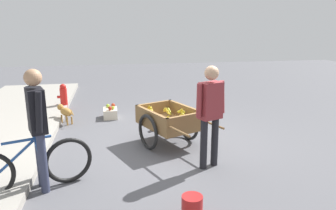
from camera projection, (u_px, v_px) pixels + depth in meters
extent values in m
plane|color=#56565B|center=(168.00, 144.00, 5.98)|extent=(24.00, 24.00, 0.00)
cube|color=olive|center=(169.00, 123.00, 5.87)|extent=(1.32, 1.16, 0.10)
cube|color=olive|center=(154.00, 108.00, 6.25)|extent=(0.36, 0.76, 0.24)
cube|color=olive|center=(185.00, 122.00, 5.41)|extent=(0.36, 0.76, 0.24)
cube|color=olive|center=(151.00, 118.00, 5.63)|extent=(1.04, 0.48, 0.24)
cube|color=olive|center=(185.00, 112.00, 6.02)|extent=(1.04, 0.48, 0.24)
torus|color=black|center=(148.00, 132.00, 5.66)|extent=(0.61, 0.30, 0.64)
torus|color=black|center=(188.00, 124.00, 6.12)|extent=(0.61, 0.30, 0.64)
cylinder|color=#9E9EA8|center=(169.00, 128.00, 5.89)|extent=(0.37, 0.83, 0.04)
cylinder|color=olive|center=(179.00, 131.00, 4.98)|extent=(0.52, 0.24, 0.04)
cylinder|color=olive|center=(213.00, 124.00, 5.34)|extent=(0.52, 0.24, 0.04)
cylinder|color=#9E9EA8|center=(156.00, 128.00, 6.31)|extent=(0.04, 0.04, 0.35)
ellipsoid|color=gold|center=(170.00, 111.00, 6.17)|extent=(0.17, 0.08, 0.15)
ellipsoid|color=gold|center=(169.00, 111.00, 6.18)|extent=(0.19, 0.11, 0.09)
ellipsoid|color=gold|center=(168.00, 110.00, 6.19)|extent=(0.19, 0.06, 0.08)
ellipsoid|color=gold|center=(168.00, 109.00, 6.19)|extent=(0.18, 0.05, 0.12)
ellipsoid|color=gold|center=(169.00, 121.00, 5.66)|extent=(0.18, 0.07, 0.14)
ellipsoid|color=gold|center=(168.00, 120.00, 5.66)|extent=(0.17, 0.15, 0.10)
ellipsoid|color=gold|center=(168.00, 120.00, 5.67)|extent=(0.18, 0.12, 0.05)
ellipsoid|color=gold|center=(167.00, 119.00, 5.67)|extent=(0.19, 0.06, 0.10)
ellipsoid|color=gold|center=(166.00, 118.00, 5.67)|extent=(0.15, 0.14, 0.15)
ellipsoid|color=gold|center=(167.00, 111.00, 5.88)|extent=(0.17, 0.12, 0.14)
ellipsoid|color=gold|center=(166.00, 110.00, 5.89)|extent=(0.18, 0.11, 0.05)
ellipsoid|color=gold|center=(165.00, 110.00, 5.90)|extent=(0.18, 0.07, 0.14)
ellipsoid|color=gold|center=(194.00, 121.00, 5.67)|extent=(0.18, 0.10, 0.14)
ellipsoid|color=gold|center=(193.00, 120.00, 5.69)|extent=(0.18, 0.13, 0.05)
ellipsoid|color=gold|center=(192.00, 119.00, 5.70)|extent=(0.18, 0.09, 0.13)
ellipsoid|color=gold|center=(151.00, 110.00, 5.98)|extent=(0.17, 0.05, 0.14)
ellipsoid|color=gold|center=(151.00, 110.00, 5.99)|extent=(0.19, 0.10, 0.10)
ellipsoid|color=gold|center=(150.00, 109.00, 5.99)|extent=(0.18, 0.05, 0.05)
ellipsoid|color=gold|center=(150.00, 108.00, 5.99)|extent=(0.19, 0.12, 0.10)
ellipsoid|color=gold|center=(149.00, 108.00, 6.00)|extent=(0.17, 0.05, 0.15)
ellipsoid|color=gold|center=(182.00, 113.00, 5.88)|extent=(0.17, 0.05, 0.15)
ellipsoid|color=gold|center=(181.00, 112.00, 5.90)|extent=(0.17, 0.16, 0.05)
ellipsoid|color=gold|center=(181.00, 111.00, 5.91)|extent=(0.19, 0.10, 0.13)
ellipsoid|color=gold|center=(183.00, 113.00, 5.81)|extent=(0.17, 0.10, 0.15)
ellipsoid|color=gold|center=(182.00, 112.00, 5.82)|extent=(0.19, 0.09, 0.08)
ellipsoid|color=gold|center=(181.00, 112.00, 5.82)|extent=(0.16, 0.17, 0.09)
ellipsoid|color=gold|center=(180.00, 111.00, 5.83)|extent=(0.18, 0.10, 0.14)
ellipsoid|color=gold|center=(183.00, 118.00, 5.64)|extent=(0.18, 0.05, 0.13)
ellipsoid|color=gold|center=(183.00, 118.00, 5.64)|extent=(0.19, 0.12, 0.10)
ellipsoid|color=gold|center=(182.00, 117.00, 5.64)|extent=(0.16, 0.16, 0.05)
ellipsoid|color=gold|center=(181.00, 116.00, 5.65)|extent=(0.19, 0.09, 0.09)
ellipsoid|color=gold|center=(181.00, 116.00, 5.65)|extent=(0.17, 0.10, 0.15)
cylinder|color=black|center=(204.00, 144.00, 4.88)|extent=(0.11, 0.11, 0.79)
cylinder|color=black|center=(215.00, 141.00, 5.00)|extent=(0.11, 0.11, 0.79)
cube|color=maroon|center=(211.00, 101.00, 4.77)|extent=(0.32, 0.39, 0.56)
sphere|color=tan|center=(212.00, 73.00, 4.67)|extent=(0.21, 0.21, 0.21)
cylinder|color=maroon|center=(199.00, 101.00, 4.65)|extent=(0.08, 0.08, 0.50)
cylinder|color=maroon|center=(222.00, 97.00, 4.88)|extent=(0.08, 0.11, 0.51)
torus|color=black|center=(69.00, 160.00, 4.46)|extent=(0.28, 0.64, 0.66)
cylinder|color=#234C93|center=(27.00, 140.00, 4.12)|extent=(0.24, 0.58, 0.04)
cylinder|color=#234C93|center=(38.00, 151.00, 4.22)|extent=(0.07, 0.11, 0.45)
cylinder|color=#234C93|center=(14.00, 159.00, 4.09)|extent=(0.21, 0.51, 0.43)
ellipsoid|color=black|center=(38.00, 132.00, 4.16)|extent=(0.20, 0.08, 0.06)
cylinder|color=#333851|center=(43.00, 164.00, 4.18)|extent=(0.11, 0.11, 0.81)
cylinder|color=#333851|center=(40.00, 158.00, 4.36)|extent=(0.11, 0.11, 0.81)
cube|color=black|center=(36.00, 111.00, 4.10)|extent=(0.39, 0.30, 0.58)
sphere|color=tan|center=(33.00, 78.00, 3.99)|extent=(0.22, 0.22, 0.22)
cylinder|color=black|center=(39.00, 112.00, 3.91)|extent=(0.08, 0.11, 0.52)
cylinder|color=black|center=(34.00, 105.00, 4.27)|extent=(0.08, 0.16, 0.53)
ellipsoid|color=#AD7A38|center=(66.00, 112.00, 7.11)|extent=(0.47, 0.39, 0.18)
sphere|color=#AD7A38|center=(60.00, 107.00, 7.29)|extent=(0.14, 0.14, 0.14)
cylinder|color=#AD7A38|center=(72.00, 113.00, 6.91)|extent=(0.10, 0.08, 0.12)
cylinder|color=#AD7A38|center=(62.00, 119.00, 7.21)|extent=(0.04, 0.04, 0.18)
cylinder|color=#AD7A38|center=(66.00, 118.00, 7.29)|extent=(0.04, 0.04, 0.18)
cylinder|color=#AD7A38|center=(67.00, 121.00, 7.03)|extent=(0.04, 0.04, 0.18)
cylinder|color=#AD7A38|center=(72.00, 120.00, 7.10)|extent=(0.04, 0.04, 0.18)
cylinder|color=red|center=(64.00, 99.00, 8.31)|extent=(0.18, 0.18, 0.55)
sphere|color=red|center=(63.00, 87.00, 8.23)|extent=(0.16, 0.16, 0.16)
cylinder|color=red|center=(64.00, 96.00, 8.40)|extent=(0.10, 0.07, 0.07)
cylinder|color=red|center=(59.00, 97.00, 8.28)|extent=(0.07, 0.10, 0.07)
cylinder|color=#B21E1E|center=(192.00, 207.00, 3.67)|extent=(0.25, 0.25, 0.28)
cube|color=beige|center=(110.00, 113.00, 7.59)|extent=(0.44, 0.32, 0.22)
sphere|color=#B23319|center=(110.00, 108.00, 7.43)|extent=(0.09, 0.09, 0.09)
sphere|color=#99BF33|center=(113.00, 108.00, 7.50)|extent=(0.08, 0.08, 0.08)
sphere|color=#B23319|center=(113.00, 105.00, 7.70)|extent=(0.09, 0.09, 0.09)
sphere|color=#99BF33|center=(108.00, 106.00, 7.66)|extent=(0.09, 0.09, 0.09)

